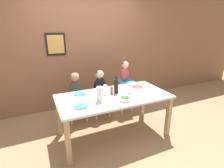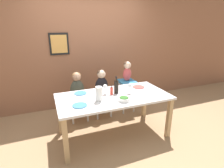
# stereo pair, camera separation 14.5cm
# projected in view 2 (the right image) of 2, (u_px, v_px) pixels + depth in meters

# --- Properties ---
(ground_plane) EXTENTS (14.00, 14.00, 0.00)m
(ground_plane) POSITION_uv_depth(u_px,v_px,m) (113.00, 134.00, 3.12)
(ground_plane) COLOR #9E7A56
(wall_back) EXTENTS (10.00, 0.09, 2.70)m
(wall_back) POSITION_uv_depth(u_px,v_px,m) (90.00, 48.00, 3.97)
(wall_back) COLOR #8E5B42
(wall_back) RESTS_ON ground_plane
(dining_table) EXTENTS (1.84, 0.91, 0.74)m
(dining_table) POSITION_uv_depth(u_px,v_px,m) (113.00, 100.00, 2.91)
(dining_table) COLOR silver
(dining_table) RESTS_ON ground_plane
(chair_far_left) EXTENTS (0.40, 0.44, 0.44)m
(chair_far_left) POSITION_uv_depth(u_px,v_px,m) (78.00, 102.00, 3.50)
(chair_far_left) COLOR silver
(chair_far_left) RESTS_ON ground_plane
(chair_far_center) EXTENTS (0.40, 0.44, 0.44)m
(chair_far_center) POSITION_uv_depth(u_px,v_px,m) (102.00, 99.00, 3.68)
(chair_far_center) COLOR silver
(chair_far_center) RESTS_ON ground_plane
(chair_right_highchair) EXTENTS (0.34, 0.37, 0.71)m
(chair_right_highchair) POSITION_uv_depth(u_px,v_px,m) (127.00, 87.00, 3.82)
(chair_right_highchair) COLOR silver
(chair_right_highchair) RESTS_ON ground_plane
(person_child_left) EXTENTS (0.27, 0.17, 0.56)m
(person_child_left) POSITION_uv_depth(u_px,v_px,m) (77.00, 85.00, 3.39)
(person_child_left) COLOR #3D4238
(person_child_left) RESTS_ON chair_far_left
(person_child_center) EXTENTS (0.27, 0.17, 0.56)m
(person_child_center) POSITION_uv_depth(u_px,v_px,m) (102.00, 82.00, 3.56)
(person_child_center) COLOR black
(person_child_center) RESTS_ON chair_far_center
(person_baby_right) EXTENTS (0.19, 0.16, 0.42)m
(person_baby_right) POSITION_uv_depth(u_px,v_px,m) (127.00, 69.00, 3.69)
(person_baby_right) COLOR #C64C4C
(person_baby_right) RESTS_ON chair_right_highchair
(wine_bottle) EXTENTS (0.08, 0.08, 0.30)m
(wine_bottle) POSITION_uv_depth(u_px,v_px,m) (116.00, 87.00, 2.94)
(wine_bottle) COLOR black
(wine_bottle) RESTS_ON dining_table
(paper_towel_roll) EXTENTS (0.11, 0.11, 0.23)m
(paper_towel_roll) POSITION_uv_depth(u_px,v_px,m) (99.00, 94.00, 2.65)
(paper_towel_roll) COLOR white
(paper_towel_roll) RESTS_ON dining_table
(wine_glass_near) EXTENTS (0.08, 0.08, 0.17)m
(wine_glass_near) POSITION_uv_depth(u_px,v_px,m) (130.00, 86.00, 2.95)
(wine_glass_near) COLOR white
(wine_glass_near) RESTS_ON dining_table
(wine_glass_far) EXTENTS (0.08, 0.08, 0.17)m
(wine_glass_far) POSITION_uv_depth(u_px,v_px,m) (105.00, 87.00, 2.91)
(wine_glass_far) COLOR white
(wine_glass_far) RESTS_ON dining_table
(salad_bowl_large) EXTENTS (0.17, 0.17, 0.08)m
(salad_bowl_large) POSITION_uv_depth(u_px,v_px,m) (124.00, 99.00, 2.66)
(salad_bowl_large) COLOR white
(salad_bowl_large) RESTS_ON dining_table
(dinner_plate_front_left) EXTENTS (0.21, 0.21, 0.01)m
(dinner_plate_front_left) POSITION_uv_depth(u_px,v_px,m) (80.00, 105.00, 2.52)
(dinner_plate_front_left) COLOR teal
(dinner_plate_front_left) RESTS_ON dining_table
(dinner_plate_back_left) EXTENTS (0.21, 0.21, 0.01)m
(dinner_plate_back_left) POSITION_uv_depth(u_px,v_px,m) (80.00, 93.00, 2.97)
(dinner_plate_back_left) COLOR teal
(dinner_plate_back_left) RESTS_ON dining_table
(dinner_plate_back_right) EXTENTS (0.21, 0.21, 0.01)m
(dinner_plate_back_right) POSITION_uv_depth(u_px,v_px,m) (139.00, 87.00, 3.27)
(dinner_plate_back_right) COLOR #D14C47
(dinner_plate_back_right) RESTS_ON dining_table
(condiment_bottle_hot_sauce) EXTENTS (0.05, 0.05, 0.15)m
(condiment_bottle_hot_sauce) POSITION_uv_depth(u_px,v_px,m) (112.00, 90.00, 2.91)
(condiment_bottle_hot_sauce) COLOR red
(condiment_bottle_hot_sauce) RESTS_ON dining_table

